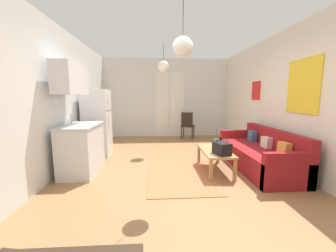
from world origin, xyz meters
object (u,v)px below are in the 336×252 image
pendant_lamp_near (183,47)px  pendant_lamp_far (163,67)px  refrigerator (97,123)px  coffee_table (215,153)px  couch (260,155)px  handbag (222,148)px  accent_chair (187,124)px  bamboo_vase (216,144)px

pendant_lamp_near → pendant_lamp_far: same height
refrigerator → coffee_table: bearing=-26.2°
couch → pendant_lamp_far: size_ratio=3.02×
coffee_table → refrigerator: 2.85m
handbag → pendant_lamp_far: (-0.94, 1.94, 1.65)m
accent_chair → pendant_lamp_far: (-0.85, -1.35, 1.68)m
couch → pendant_lamp_near: size_ratio=2.76×
handbag → refrigerator: (-2.56, 1.53, 0.27)m
bamboo_vase → accent_chair: bearing=92.0°
accent_chair → pendant_lamp_near: (-0.68, -3.77, 1.61)m
couch → refrigerator: 3.70m
accent_chair → pendant_lamp_far: size_ratio=1.29×
coffee_table → accent_chair: (-0.06, 3.00, 0.14)m
couch → handbag: bearing=-156.5°
pendant_lamp_far → bamboo_vase: bearing=-58.6°
couch → bamboo_vase: 0.95m
couch → handbag: size_ratio=6.03×
handbag → accent_chair: 3.29m
handbag → refrigerator: size_ratio=0.22×
handbag → accent_chair: (-0.09, 3.29, -0.03)m
accent_chair → pendant_lamp_near: size_ratio=1.19×
bamboo_vase → refrigerator: bearing=155.8°
bamboo_vase → accent_chair: 2.92m
handbag → coffee_table: bearing=96.6°
pendant_lamp_near → refrigerator: bearing=131.7°
bamboo_vase → pendant_lamp_near: (-0.78, -0.86, 1.60)m
pendant_lamp_far → refrigerator: bearing=-165.8°
handbag → pendant_lamp_far: pendant_lamp_far is taller
handbag → pendant_lamp_far: bearing=116.0°
handbag → couch: bearing=23.5°
couch → pendant_lamp_near: bearing=-152.4°
coffee_table → accent_chair: 3.01m
couch → bamboo_vase: bearing=-178.2°
coffee_table → handbag: bearing=-83.4°
bamboo_vase → handbag: 0.37m
couch → pendant_lamp_near: (-1.69, -0.89, 1.85)m
accent_chair → couch: bearing=129.2°
refrigerator → pendant_lamp_near: (1.79, -2.01, 1.32)m
refrigerator → accent_chair: refrigerator is taller
pendant_lamp_far → couch: bearing=-39.4°
refrigerator → accent_chair: (2.47, 1.76, -0.29)m
couch → refrigerator: bearing=162.1°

